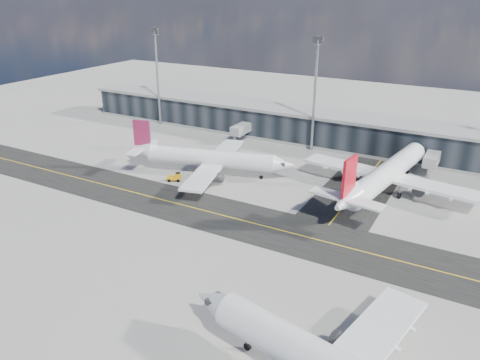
{
  "coord_description": "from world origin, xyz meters",
  "views": [
    {
      "loc": [
        40.43,
        -63.61,
        40.38
      ],
      "look_at": [
        -0.68,
        10.35,
        5.0
      ],
      "focal_mm": 35.0,
      "sensor_mm": 36.0,
      "label": 1
    }
  ],
  "objects_px": {
    "airliner_af": "(208,158)",
    "service_van": "(399,168)",
    "airliner_redtail": "(386,174)",
    "baggage_tug": "(175,177)"
  },
  "relations": [
    {
      "from": "airliner_af",
      "to": "service_van",
      "type": "bearing_deg",
      "value": 107.24
    },
    {
      "from": "airliner_af",
      "to": "airliner_redtail",
      "type": "bearing_deg",
      "value": 88.08
    },
    {
      "from": "baggage_tug",
      "to": "service_van",
      "type": "bearing_deg",
      "value": 97.42
    },
    {
      "from": "airliner_af",
      "to": "baggage_tug",
      "type": "height_order",
      "value": "airliner_af"
    },
    {
      "from": "airliner_af",
      "to": "service_van",
      "type": "relative_size",
      "value": 7.66
    },
    {
      "from": "baggage_tug",
      "to": "service_van",
      "type": "relative_size",
      "value": 0.66
    },
    {
      "from": "airliner_af",
      "to": "service_van",
      "type": "xyz_separation_m",
      "value": [
        37.93,
        23.51,
        -3.15
      ]
    },
    {
      "from": "airliner_redtail",
      "to": "service_van",
      "type": "relative_size",
      "value": 8.78
    },
    {
      "from": "airliner_redtail",
      "to": "service_van",
      "type": "bearing_deg",
      "value": 99.11
    },
    {
      "from": "airliner_af",
      "to": "baggage_tug",
      "type": "bearing_deg",
      "value": -45.31
    }
  ]
}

